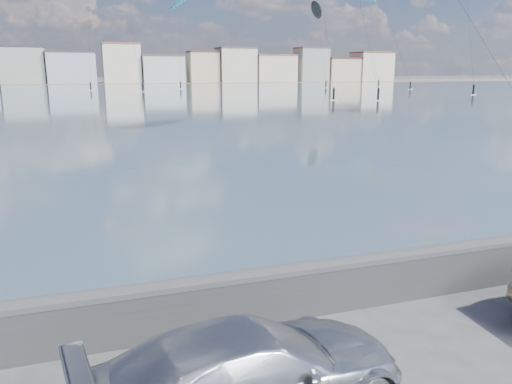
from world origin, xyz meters
TOP-DOWN VIEW (x-y plane):
  - bay_water at (0.00, 91.50)m, footprint 500.00×177.00m
  - far_shore_strip at (0.00, 200.00)m, footprint 500.00×60.00m
  - seawall at (0.00, 2.70)m, footprint 400.00×0.36m
  - far_buildings at (1.31, 186.00)m, footprint 240.79×13.26m
  - car_silver at (-0.36, 0.25)m, footprint 4.81×2.51m
  - kitesurfer_0 at (60.79, 128.67)m, footprint 7.89×17.27m
  - kitesurfer_10 at (23.26, 133.02)m, footprint 6.88×16.29m

SIDE VIEW (x-z plane):
  - bay_water at x=0.00m, z-range 0.01..0.01m
  - far_shore_strip at x=0.00m, z-range 0.01..0.01m
  - seawall at x=0.00m, z-range 0.04..1.12m
  - car_silver at x=-0.36m, z-range 0.00..1.33m
  - far_buildings at x=1.31m, z-range -1.27..13.33m
  - kitesurfer_0 at x=60.79m, z-range 9.08..32.39m
  - kitesurfer_10 at x=23.26m, z-range 9.47..33.65m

